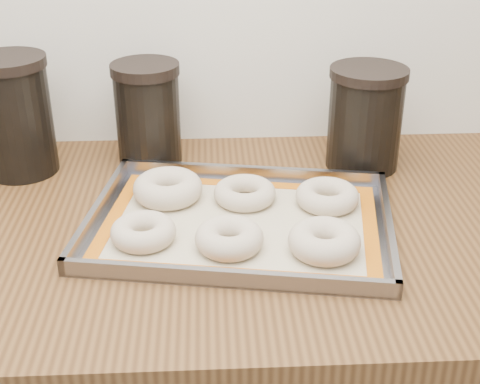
{
  "coord_description": "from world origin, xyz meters",
  "views": [
    {
      "loc": [
        0.04,
        0.76,
        1.43
      ],
      "look_at": [
        0.08,
        1.65,
        0.96
      ],
      "focal_mm": 50.0,
      "sensor_mm": 36.0,
      "label": 1
    }
  ],
  "objects": [
    {
      "name": "canister_mid",
      "position": [
        -0.07,
        1.9,
        0.99
      ],
      "size": [
        0.12,
        0.12,
        0.19
      ],
      "color": "black",
      "rests_on": "countertop"
    },
    {
      "name": "bagel_back_mid",
      "position": [
        0.09,
        1.72,
        0.92
      ],
      "size": [
        0.12,
        0.12,
        0.03
      ],
      "primitive_type": "torus",
      "rotation": [
        0.0,
        0.0,
        -0.24
      ],
      "color": "#C5B299",
      "rests_on": "baking_mat"
    },
    {
      "name": "bagel_back_left",
      "position": [
        -0.03,
        1.74,
        0.92
      ],
      "size": [
        0.14,
        0.14,
        0.04
      ],
      "primitive_type": "torus",
      "rotation": [
        0.0,
        0.0,
        -0.32
      ],
      "color": "#C5B299",
      "rests_on": "baking_mat"
    },
    {
      "name": "countertop",
      "position": [
        0.0,
        1.68,
        0.88
      ],
      "size": [
        3.06,
        0.68,
        0.04
      ],
      "primitive_type": "cube",
      "color": "brown",
      "rests_on": "cabinet"
    },
    {
      "name": "baking_tray",
      "position": [
        0.08,
        1.65,
        0.91
      ],
      "size": [
        0.51,
        0.4,
        0.03
      ],
      "rotation": [
        0.0,
        0.0,
        -0.17
      ],
      "color": "gray",
      "rests_on": "countertop"
    },
    {
      "name": "baking_mat",
      "position": [
        0.08,
        1.65,
        0.9
      ],
      "size": [
        0.46,
        0.36,
        0.0
      ],
      "rotation": [
        0.0,
        0.0,
        -0.17
      ],
      "color": "#C6B793",
      "rests_on": "baking_tray"
    },
    {
      "name": "bagel_front_right",
      "position": [
        0.2,
        1.56,
        0.92
      ],
      "size": [
        0.13,
        0.13,
        0.04
      ],
      "primitive_type": "torus",
      "rotation": [
        0.0,
        0.0,
        -0.25
      ],
      "color": "#C5B299",
      "rests_on": "baking_mat"
    },
    {
      "name": "bagel_front_mid",
      "position": [
        0.06,
        1.58,
        0.92
      ],
      "size": [
        0.13,
        0.13,
        0.04
      ],
      "primitive_type": "torus",
      "rotation": [
        0.0,
        0.0,
        -0.35
      ],
      "color": "#C5B299",
      "rests_on": "baking_mat"
    },
    {
      "name": "bagel_back_right",
      "position": [
        0.23,
        1.7,
        0.92
      ],
      "size": [
        0.13,
        0.13,
        0.03
      ],
      "primitive_type": "torus",
      "rotation": [
        0.0,
        0.0,
        -0.29
      ],
      "color": "#C5B299",
      "rests_on": "baking_mat"
    },
    {
      "name": "canister_right",
      "position": [
        0.32,
        1.86,
        0.99
      ],
      "size": [
        0.14,
        0.14,
        0.18
      ],
      "color": "black",
      "rests_on": "countertop"
    },
    {
      "name": "canister_left",
      "position": [
        -0.3,
        1.87,
        1.01
      ],
      "size": [
        0.13,
        0.13,
        0.21
      ],
      "color": "black",
      "rests_on": "countertop"
    },
    {
      "name": "bagel_front_left",
      "position": [
        -0.06,
        1.61,
        0.92
      ],
      "size": [
        0.11,
        0.11,
        0.03
      ],
      "primitive_type": "torus",
      "rotation": [
        0.0,
        0.0,
        -0.2
      ],
      "color": "#C5B299",
      "rests_on": "baking_mat"
    }
  ]
}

